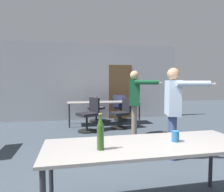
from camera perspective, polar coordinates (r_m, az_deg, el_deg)
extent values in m
cube|color=#BCBCC1|center=(7.52, -5.88, 4.04)|extent=(6.65, 0.10, 2.81)
cube|color=brown|center=(7.67, 2.39, 1.21)|extent=(0.90, 0.02, 2.05)
cube|color=gray|center=(2.21, 10.21, -13.61)|extent=(2.17, 0.76, 0.03)
cylinder|color=#2D2D33|center=(2.51, -17.03, -20.69)|extent=(0.05, 0.05, 0.72)
cylinder|color=#2D2D33|center=(3.09, 26.39, -16.12)|extent=(0.05, 0.05, 0.72)
cube|color=gray|center=(6.57, -2.26, -1.77)|extent=(2.38, 0.65, 0.03)
cylinder|color=#2D2D33|center=(6.27, -12.13, -5.61)|extent=(0.05, 0.05, 0.72)
cylinder|color=#2D2D33|center=(6.64, 7.82, -5.02)|extent=(0.05, 0.05, 0.72)
cylinder|color=#2D2D33|center=(6.79, -12.10, -4.87)|extent=(0.05, 0.05, 0.72)
cylinder|color=#2D2D33|center=(7.14, 6.40, -4.37)|extent=(0.05, 0.05, 0.72)
cylinder|color=#3D4C75|center=(3.96, 16.47, -10.80)|extent=(0.12, 0.12, 0.80)
cylinder|color=#3D4C75|center=(3.81, 17.06, -11.41)|extent=(0.12, 0.12, 0.80)
cube|color=silver|center=(3.77, 16.98, -0.50)|extent=(0.30, 0.43, 0.63)
sphere|color=tan|center=(3.76, 17.12, 6.01)|extent=(0.22, 0.22, 0.22)
cylinder|color=silver|center=(4.00, 16.13, -0.41)|extent=(0.09, 0.09, 0.55)
cylinder|color=silver|center=(3.61, 22.23, 3.33)|extent=(0.55, 0.22, 0.09)
cube|color=white|center=(3.72, 26.65, 3.21)|extent=(0.13, 0.06, 0.03)
cylinder|color=slate|center=(5.28, 6.34, -6.86)|extent=(0.14, 0.14, 0.82)
cylinder|color=slate|center=(5.09, 6.39, -7.26)|extent=(0.14, 0.14, 0.82)
cube|color=#195633|center=(5.09, 6.43, 1.03)|extent=(0.37, 0.50, 0.64)
sphere|color=#DBAD89|center=(5.09, 6.46, 5.93)|extent=(0.23, 0.23, 0.23)
cylinder|color=#195633|center=(5.37, 6.35, 0.96)|extent=(0.11, 0.11, 0.56)
cylinder|color=#195633|center=(4.82, 9.85, 3.88)|extent=(0.56, 0.26, 0.11)
cube|color=white|center=(4.86, 13.48, 3.83)|extent=(0.13, 0.07, 0.03)
cylinder|color=black|center=(6.14, 2.03, -9.04)|extent=(0.52, 0.52, 0.03)
cylinder|color=black|center=(6.09, 2.04, -7.15)|extent=(0.06, 0.06, 0.38)
cube|color=black|center=(6.05, 2.04, -5.00)|extent=(0.56, 0.56, 0.08)
cube|color=black|center=(6.15, 4.17, -2.52)|extent=(0.17, 0.44, 0.42)
cylinder|color=black|center=(5.79, -7.18, -9.88)|extent=(0.52, 0.52, 0.03)
cylinder|color=black|center=(5.74, -7.20, -7.69)|extent=(0.06, 0.06, 0.42)
cube|color=black|center=(5.69, -7.22, -5.21)|extent=(0.62, 0.62, 0.08)
cube|color=black|center=(5.80, -5.07, -2.52)|extent=(0.26, 0.41, 0.42)
cylinder|color=black|center=(7.39, 2.49, -6.78)|extent=(0.52, 0.52, 0.03)
cylinder|color=black|center=(7.36, 2.50, -5.12)|extent=(0.06, 0.06, 0.40)
cube|color=navy|center=(7.32, 2.50, -3.25)|extent=(0.62, 0.62, 0.08)
cube|color=navy|center=(7.04, 2.02, -1.49)|extent=(0.42, 0.26, 0.42)
cylinder|color=black|center=(7.23, -4.50, -7.04)|extent=(0.52, 0.52, 0.03)
cylinder|color=black|center=(7.19, -4.51, -5.36)|extent=(0.06, 0.06, 0.40)
cube|color=#4C4C51|center=(7.16, -4.53, -3.47)|extent=(0.65, 0.65, 0.08)
cube|color=#4C4C51|center=(6.92, -5.78, -1.65)|extent=(0.36, 0.34, 0.42)
cylinder|color=#2D511E|center=(1.96, -3.31, -11.75)|extent=(0.07, 0.07, 0.24)
cone|color=#2D511E|center=(1.92, -3.33, -6.82)|extent=(0.06, 0.06, 0.11)
cylinder|color=gold|center=(1.91, -3.33, -5.14)|extent=(0.03, 0.03, 0.01)
cylinder|color=#2866A3|center=(2.33, 17.66, -10.90)|extent=(0.08, 0.08, 0.12)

